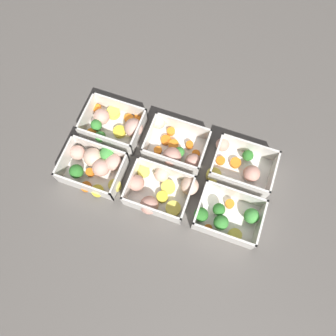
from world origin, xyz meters
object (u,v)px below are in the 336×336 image
Objects in this scene: container_near_left at (240,165)px; container_near_center at (176,148)px; container_far_left at (227,217)px; container_far_right at (96,165)px; container_far_center at (161,190)px; container_near_right at (115,124)px.

container_near_left and container_near_center have the same top height.
container_far_right is at bearing -2.61° from container_far_left.
container_near_left and container_far_center have the same top height.
container_far_left and container_far_center have the same top height.
container_near_left and container_near_right have the same top height.
container_near_center is (0.17, 0.01, 0.00)m from container_near_left.
container_far_center is (0.17, 0.13, 0.00)m from container_near_left.
container_far_left is (-0.00, 0.14, 0.00)m from container_near_left.
container_far_center is 1.11× the size of container_far_right.
container_near_right is 0.39m from container_far_left.
container_far_left is 0.18m from container_far_center.
container_far_left is at bearing 177.39° from container_far_right.
container_near_right is 0.99× the size of container_far_right.
container_near_left is 0.99× the size of container_near_right.
container_near_left is 0.38m from container_far_right.
container_far_center is (0.18, -0.01, -0.00)m from container_far_left.
container_far_right is (0.18, 0.12, 0.00)m from container_near_center.
container_near_left and container_far_right have the same top height.
container_near_right is at bearing -21.62° from container_far_left.
container_near_left is at bearing -179.99° from container_near_right.
container_far_right is (0.00, 0.13, 0.00)m from container_near_right.
container_far_center is (-0.18, 0.13, -0.00)m from container_near_right.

